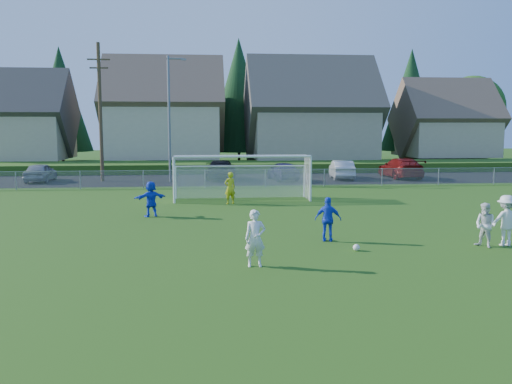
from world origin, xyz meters
TOP-DOWN VIEW (x-y plane):
  - ground at (0.00, 0.00)m, footprint 160.00×160.00m
  - asphalt_lot at (0.00, 27.50)m, footprint 60.00×60.00m
  - grass_embankment at (0.00, 35.00)m, footprint 70.00×6.00m
  - soccer_ball at (2.84, 3.31)m, footprint 0.22×0.22m
  - player_white_a at (-0.65, 1.66)m, footprint 0.62×0.41m
  - player_white_b at (7.28, 3.40)m, footprint 0.87×0.92m
  - player_white_c at (8.09, 3.56)m, footprint 1.16×0.72m
  - player_blue_a at (2.25, 4.85)m, footprint 1.00×0.66m
  - player_blue_b at (-4.47, 10.80)m, footprint 1.53×1.10m
  - goalkeeper at (-0.73, 14.46)m, footprint 0.71×0.59m
  - car_a at (-13.95, 27.11)m, footprint 1.67×4.05m
  - car_d at (-0.76, 27.71)m, footprint 2.58×5.30m
  - car_e at (3.83, 26.25)m, footprint 2.18×4.34m
  - car_f at (8.53, 27.16)m, footprint 1.97×4.43m
  - car_g at (13.30, 27.32)m, footprint 2.23×5.42m
  - soccer_goal at (0.00, 16.05)m, footprint 7.42×1.90m
  - chainlink_fence at (0.00, 22.00)m, footprint 52.06×0.06m
  - streetlight at (-4.45, 26.00)m, footprint 1.38×0.18m
  - utility_pole at (-9.50, 27.00)m, footprint 1.60×0.26m
  - houses_row at (1.97, 42.46)m, footprint 53.90×11.45m
  - tree_row at (1.04, 48.74)m, footprint 65.98×12.36m

SIDE VIEW (x-z plane):
  - ground at x=0.00m, z-range 0.00..0.00m
  - asphalt_lot at x=0.00m, z-range 0.01..0.01m
  - soccer_ball at x=2.84m, z-range 0.00..0.22m
  - grass_embankment at x=0.00m, z-range 0.00..0.80m
  - chainlink_fence at x=0.00m, z-range 0.03..1.23m
  - car_a at x=-13.95m, z-range 0.00..1.37m
  - car_f at x=8.53m, z-range 0.00..1.41m
  - car_e at x=3.83m, z-range 0.00..1.42m
  - car_d at x=-0.76m, z-range 0.00..1.49m
  - player_white_b at x=7.28m, z-range 0.00..1.50m
  - car_g at x=13.30m, z-range 0.00..1.57m
  - player_blue_a at x=2.25m, z-range 0.00..1.58m
  - player_blue_b at x=-4.47m, z-range 0.00..1.60m
  - player_white_a at x=-0.65m, z-range 0.00..1.66m
  - goalkeeper at x=-0.73m, z-range 0.00..1.67m
  - player_white_c at x=8.09m, z-range 0.00..1.74m
  - soccer_goal at x=0.00m, z-range 0.38..2.88m
  - streetlight at x=-4.45m, z-range 0.34..9.34m
  - utility_pole at x=-9.50m, z-range 0.15..10.15m
  - tree_row at x=1.04m, z-range 0.01..13.81m
  - houses_row at x=1.97m, z-range 0.69..13.97m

